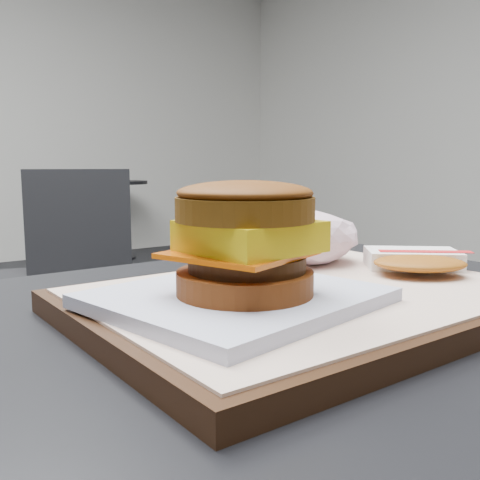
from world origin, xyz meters
The scene contains 7 objects.
serving_tray centered at (0.06, 0.01, 0.78)m, with size 0.38×0.28×0.02m.
breakfast_sandwich centered at (-0.02, -0.01, 0.83)m, with size 0.22×0.20×0.09m.
hash_brown centered at (0.19, 0.00, 0.80)m, with size 0.13×0.13×0.02m.
crumpled_wrapper centered at (0.14, 0.09, 0.82)m, with size 0.12×0.10×0.05m, color white, non-canonical shape.
neighbor_chair centered at (0.35, 1.72, 0.51)m, with size 0.64×0.50×0.88m.
bg_table_near centered at (2.20, 2.80, 0.56)m, with size 0.66×0.66×0.75m.
bg_table_far centered at (1.80, 4.50, 0.56)m, with size 0.66×0.66×0.75m.
Camera 1 is at (-0.25, -0.31, 0.89)m, focal length 40.00 mm.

